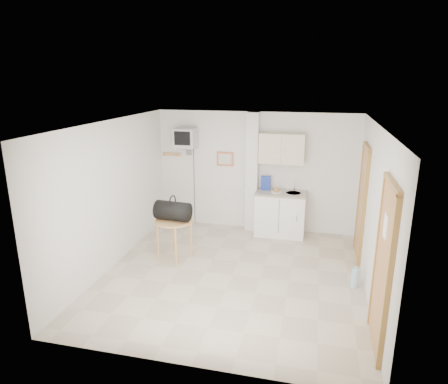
% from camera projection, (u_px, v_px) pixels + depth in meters
% --- Properties ---
extents(ground, '(4.50, 4.50, 0.00)m').
position_uv_depth(ground, '(233.00, 275.00, 6.65)').
color(ground, beige).
rests_on(ground, ground).
extents(room_envelope, '(4.24, 4.54, 2.55)m').
position_uv_depth(room_envelope, '(249.00, 185.00, 6.25)').
color(room_envelope, white).
rests_on(room_envelope, ground).
extents(kitchenette, '(1.03, 0.58, 2.10)m').
position_uv_depth(kitchenette, '(281.00, 197.00, 8.17)').
color(kitchenette, white).
rests_on(kitchenette, ground).
extents(crt_television, '(0.44, 0.45, 2.15)m').
position_uv_depth(crt_television, '(186.00, 139.00, 8.32)').
color(crt_television, slate).
rests_on(crt_television, ground).
extents(round_table, '(0.67, 0.67, 0.73)m').
position_uv_depth(round_table, '(174.00, 225.00, 7.10)').
color(round_table, tan).
rests_on(round_table, ground).
extents(duffel_bag, '(0.65, 0.40, 0.46)m').
position_uv_depth(duffel_bag, '(173.00, 211.00, 7.03)').
color(duffel_bag, black).
rests_on(duffel_bag, round_table).
extents(water_bottle, '(0.12, 0.12, 0.35)m').
position_uv_depth(water_bottle, '(355.00, 278.00, 6.22)').
color(water_bottle, '#9BC3D1').
rests_on(water_bottle, ground).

